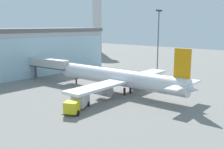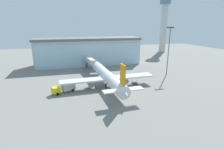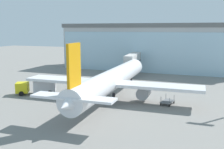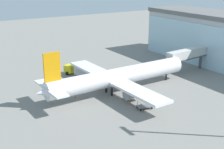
{
  "view_description": "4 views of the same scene",
  "coord_description": "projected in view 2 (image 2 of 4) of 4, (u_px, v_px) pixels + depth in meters",
  "views": [
    {
      "loc": [
        -43.66,
        -31.47,
        14.89
      ],
      "look_at": [
        -0.1,
        6.02,
        4.07
      ],
      "focal_mm": 42.0,
      "sensor_mm": 36.0,
      "label": 1
    },
    {
      "loc": [
        -13.47,
        -50.97,
        20.38
      ],
      "look_at": [
        2.24,
        3.73,
        4.17
      ],
      "focal_mm": 28.0,
      "sensor_mm": 36.0,
      "label": 2
    },
    {
      "loc": [
        16.77,
        -38.63,
        12.47
      ],
      "look_at": [
        0.14,
        6.38,
        4.03
      ],
      "focal_mm": 42.0,
      "sensor_mm": 36.0,
      "label": 3
    },
    {
      "loc": [
        53.29,
        -29.71,
        24.28
      ],
      "look_at": [
        0.09,
        3.56,
        3.89
      ],
      "focal_mm": 50.0,
      "sensor_mm": 36.0,
      "label": 4
    }
  ],
  "objects": [
    {
      "name": "baggage_cart",
      "position": [
        135.0,
        82.0,
        62.76
      ],
      "size": [
        2.15,
        3.07,
        1.5
      ],
      "rotation": [
        0.0,
        0.0,
        4.5
      ],
      "color": "slate",
      "rests_on": "ground"
    },
    {
      "name": "safety_cone_nose",
      "position": [
        109.0,
        95.0,
        51.61
      ],
      "size": [
        0.36,
        0.36,
        0.55
      ],
      "primitive_type": "cone",
      "color": "orange",
      "rests_on": "ground"
    },
    {
      "name": "ground",
      "position": [
        109.0,
        90.0,
        56.27
      ],
      "size": [
        240.0,
        240.0,
        0.0
      ],
      "primitive_type": "plane",
      "color": "gray"
    },
    {
      "name": "safety_cone_wingtip",
      "position": [
        71.0,
        91.0,
        54.74
      ],
      "size": [
        0.36,
        0.36,
        0.55
      ],
      "primitive_type": "cone",
      "color": "orange",
      "rests_on": "ground"
    },
    {
      "name": "jet_bridge",
      "position": [
        89.0,
        61.0,
        80.23
      ],
      "size": [
        3.58,
        14.24,
        5.96
      ],
      "rotation": [
        0.0,
        0.0,
        1.67
      ],
      "color": "beige",
      "rests_on": "ground"
    },
    {
      "name": "apron_light_mast",
      "position": [
        169.0,
        47.0,
        71.55
      ],
      "size": [
        3.2,
        0.4,
        19.62
      ],
      "color": "#59595E",
      "rests_on": "ground"
    },
    {
      "name": "control_tower",
      "position": [
        164.0,
        22.0,
        131.76
      ],
      "size": [
        8.31,
        8.31,
        39.66
      ],
      "color": "silver",
      "rests_on": "ground"
    },
    {
      "name": "airplane",
      "position": [
        107.0,
        77.0,
        59.59
      ],
      "size": [
        31.85,
        36.79,
        10.72
      ],
      "rotation": [
        0.0,
        0.0,
        1.6
      ],
      "color": "silver",
      "rests_on": "ground"
    },
    {
      "name": "terminal_building",
      "position": [
        88.0,
        51.0,
        92.45
      ],
      "size": [
        54.04,
        15.24,
        13.96
      ],
      "rotation": [
        0.0,
        0.0,
        -0.01
      ],
      "color": "#B5B5B5",
      "rests_on": "ground"
    },
    {
      "name": "catering_truck",
      "position": [
        64.0,
        88.0,
        54.48
      ],
      "size": [
        7.51,
        5.24,
        2.65
      ],
      "rotation": [
        0.0,
        0.0,
        3.61
      ],
      "color": "yellow",
      "rests_on": "ground"
    }
  ]
}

